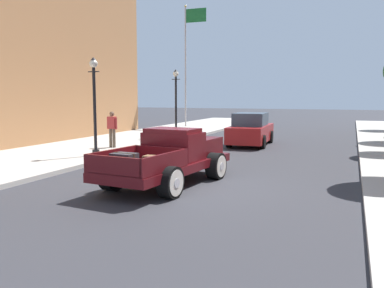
# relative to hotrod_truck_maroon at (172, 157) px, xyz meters

# --- Properties ---
(ground_plane) EXTENTS (140.00, 140.00, 0.00)m
(ground_plane) POSITION_rel_hotrod_truck_maroon_xyz_m (0.63, -0.16, -0.75)
(ground_plane) COLOR #333338
(hotrod_truck_maroon) EXTENTS (2.54, 5.07, 1.58)m
(hotrod_truck_maroon) POSITION_rel_hotrod_truck_maroon_xyz_m (0.00, 0.00, 0.00)
(hotrod_truck_maroon) COLOR #510F14
(hotrod_truck_maroon) RESTS_ON ground
(car_background_red) EXTENTS (2.02, 4.37, 1.65)m
(car_background_red) POSITION_rel_hotrod_truck_maroon_xyz_m (-0.00, 9.83, 0.01)
(car_background_red) COLOR #AD1E1E
(car_background_red) RESTS_ON ground
(pedestrian_sidewalk_left) EXTENTS (0.53, 0.22, 1.65)m
(pedestrian_sidewalk_left) POSITION_rel_hotrod_truck_maroon_xyz_m (-5.44, 5.43, 0.33)
(pedestrian_sidewalk_left) COLOR brown
(pedestrian_sidewalk_left) RESTS_ON sidewalk_left
(street_lamp_near) EXTENTS (0.50, 0.32, 3.85)m
(street_lamp_near) POSITION_rel_hotrod_truck_maroon_xyz_m (-4.61, 2.92, 1.63)
(street_lamp_near) COLOR black
(street_lamp_near) RESTS_ON sidewalk_left
(street_lamp_far) EXTENTS (0.50, 0.32, 3.85)m
(street_lamp_far) POSITION_rel_hotrod_truck_maroon_xyz_m (-4.58, 10.77, 1.63)
(street_lamp_far) COLOR black
(street_lamp_far) RESTS_ON sidewalk_left
(flagpole) EXTENTS (1.74, 0.16, 9.16)m
(flagpole) POSITION_rel_hotrod_truck_maroon_xyz_m (-7.04, 18.78, 5.02)
(flagpole) COLOR #B2B2B7
(flagpole) RESTS_ON sidewalk_left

